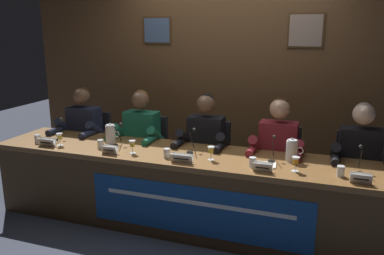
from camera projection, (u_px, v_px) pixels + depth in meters
ground_plane at (192, 224)px, 3.81m from camera, size 12.00×12.00×0.00m
wall_back_panelled at (227, 76)px, 4.65m from camera, size 5.16×0.14×2.60m
conference_table at (188, 180)px, 3.58m from camera, size 3.96×0.75×0.72m
chair_far_left at (92, 151)px, 4.68m from camera, size 0.44×0.45×0.89m
panelist_far_left at (81, 133)px, 4.43m from camera, size 0.51×0.48×1.22m
nameplate_far_left at (47, 142)px, 3.85m from camera, size 0.19×0.06×0.08m
juice_glass_far_left at (60, 137)px, 3.86m from camera, size 0.06×0.06×0.12m
water_cup_far_left at (38, 139)px, 3.96m from camera, size 0.06×0.06×0.08m
microphone_far_left at (57, 133)px, 4.07m from camera, size 0.06×0.17×0.22m
chair_left at (148, 157)px, 4.44m from camera, size 0.44×0.45×0.89m
panelist_left at (139, 138)px, 4.19m from camera, size 0.51×0.48×1.22m
nameplate_left at (110, 150)px, 3.61m from camera, size 0.15×0.06×0.08m
juice_glass_left at (132, 145)px, 3.61m from camera, size 0.06×0.06×0.12m
water_cup_left at (101, 145)px, 3.78m from camera, size 0.06×0.06×0.08m
microphone_left at (117, 139)px, 3.85m from camera, size 0.06×0.17×0.22m
chair_center at (209, 164)px, 4.21m from camera, size 0.44×0.45×0.89m
panelist_center at (204, 145)px, 3.96m from camera, size 0.51×0.48×1.22m
nameplate_center at (181, 158)px, 3.37m from camera, size 0.20×0.06×0.08m
juice_glass_center at (211, 151)px, 3.43m from camera, size 0.06×0.06×0.12m
water_cup_center at (167, 154)px, 3.50m from camera, size 0.06×0.06×0.08m
microphone_center at (191, 145)px, 3.64m from camera, size 0.06×0.17×0.22m
chair_right at (278, 172)px, 3.97m from camera, size 0.44×0.45×0.89m
panelist_right at (277, 152)px, 3.72m from camera, size 0.51×0.48×1.22m
nameplate_right at (263, 167)px, 3.16m from camera, size 0.16×0.06×0.08m
juice_glass_right at (296, 161)px, 3.15m from camera, size 0.06×0.06×0.12m
water_cup_right at (253, 163)px, 3.27m from camera, size 0.06×0.06×0.08m
microphone_right at (272, 153)px, 3.40m from camera, size 0.06×0.17×0.22m
chair_far_right at (355, 181)px, 3.74m from camera, size 0.44×0.45×0.89m
panelist_far_right at (359, 160)px, 3.49m from camera, size 0.51×0.48×1.22m
nameplate_far_right at (361, 178)px, 2.92m from camera, size 0.16×0.06×0.08m
water_cup_far_right at (341, 172)px, 3.06m from camera, size 0.06×0.06×0.08m
microphone_far_right at (360, 165)px, 3.11m from camera, size 0.06×0.17×0.22m
water_pitcher_left_side at (111, 134)px, 3.94m from camera, size 0.15×0.10×0.21m
water_pitcher_right_side at (292, 151)px, 3.40m from camera, size 0.15×0.10×0.21m
document_stack_right at (263, 165)px, 3.31m from camera, size 0.22×0.17×0.01m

